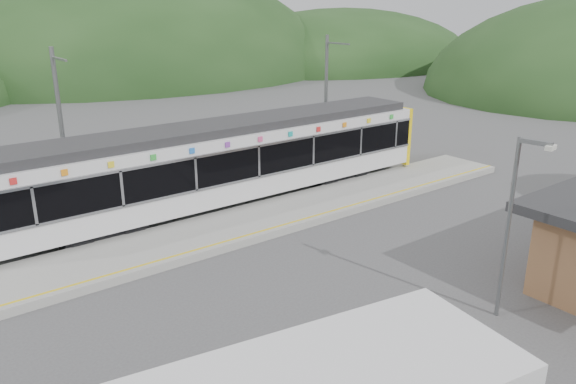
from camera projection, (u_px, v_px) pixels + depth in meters
ground at (334, 242)px, 21.16m from camera, size 120.00×120.00×0.00m
hills at (355, 180)px, 28.71m from camera, size 146.00×149.00×26.00m
platform at (282, 214)px, 23.59m from camera, size 26.00×3.20×0.30m
yellow_line at (301, 220)px, 22.56m from camera, size 26.00×0.10×0.01m
train at (230, 160)px, 24.55m from camera, size 20.44×3.01×3.74m
catenary_mast_west at (63, 133)px, 22.38m from camera, size 0.18×1.80×7.00m
catenary_mast_east at (326, 99)px, 30.47m from camera, size 0.18×1.80×7.00m
lamp_post at (514, 214)px, 15.14m from camera, size 0.37×0.97×5.28m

